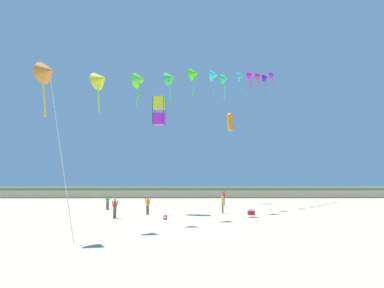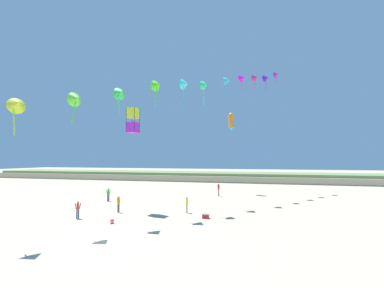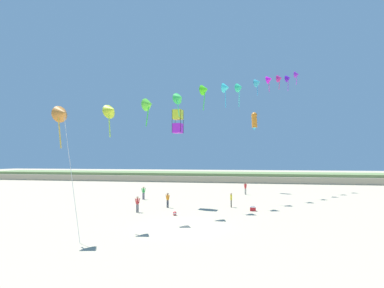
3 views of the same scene
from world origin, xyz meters
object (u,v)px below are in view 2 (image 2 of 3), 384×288
object	(u,v)px
person_near_right	(219,189)
beach_ball	(112,221)
person_far_left	(187,204)
large_kite_mid_trail	(231,121)
large_kite_low_lead	(133,120)
person_near_left	(108,194)
person_mid_center	(78,208)
beach_cooler	(206,216)
person_far_right	(119,203)

from	to	relation	value
person_near_right	beach_ball	size ratio (longest dim) A/B	4.81
person_near_right	beach_ball	distance (m)	18.37
person_near_right	beach_ball	xyz separation A→B (m)	(-6.15, -17.30, -0.83)
person_far_left	large_kite_mid_trail	distance (m)	19.34
large_kite_low_lead	person_near_left	bearing A→B (deg)	141.49
person_far_left	beach_ball	distance (m)	7.31
person_mid_center	large_kite_low_lead	world-z (taller)	large_kite_low_lead
large_kite_low_lead	beach_cooler	world-z (taller)	large_kite_low_lead
large_kite_mid_trail	beach_ball	world-z (taller)	large_kite_mid_trail
person_mid_center	large_kite_mid_trail	world-z (taller)	large_kite_mid_trail
person_far_right	beach_ball	distance (m)	4.42
person_far_left	beach_ball	world-z (taller)	person_far_left
person_far_right	large_kite_mid_trail	world-z (taller)	large_kite_mid_trail
large_kite_mid_trail	beach_cooler	bearing A→B (deg)	-91.85
large_kite_low_lead	person_far_right	bearing A→B (deg)	-120.17
large_kite_mid_trail	beach_ball	xyz separation A→B (m)	(-7.59, -21.58, -11.06)
person_mid_center	large_kite_mid_trail	size ratio (longest dim) A/B	0.54
person_mid_center	beach_cooler	world-z (taller)	person_mid_center
person_near_right	large_kite_mid_trail	xyz separation A→B (m)	(1.44, 4.28, 10.23)
person_near_right	person_mid_center	bearing A→B (deg)	-121.25
person_near_right	large_kite_low_lead	world-z (taller)	large_kite_low_lead
person_mid_center	person_near_right	bearing A→B (deg)	58.75
beach_cooler	beach_ball	distance (m)	7.91
person_near_right	person_mid_center	distance (m)	19.32
beach_cooler	beach_ball	bearing A→B (deg)	-152.33
person_far_left	person_far_right	size ratio (longest dim) A/B	0.98
person_far_left	beach_cooler	xyz separation A→B (m)	(2.22, -1.81, -0.67)
person_near_right	large_kite_mid_trail	bearing A→B (deg)	71.39
large_kite_low_lead	large_kite_mid_trail	bearing A→B (deg)	62.19
beach_ball	person_mid_center	bearing A→B (deg)	168.61
person_mid_center	person_far_left	distance (m)	9.86
large_kite_mid_trail	person_mid_center	bearing A→B (deg)	-118.86
person_near_left	large_kite_low_lead	bearing A→B (deg)	-38.51
person_mid_center	person_far_right	xyz separation A→B (m)	(2.11, 3.21, 0.01)
person_far_right	beach_ball	world-z (taller)	person_far_right
person_far_right	beach_cooler	xyz separation A→B (m)	(8.77, -0.32, -0.69)
person_mid_center	large_kite_mid_trail	bearing A→B (deg)	61.14
person_near_left	person_far_right	size ratio (longest dim) A/B	1.05
person_near_left	large_kite_low_lead	world-z (taller)	large_kite_low_lead
person_near_left	beach_ball	xyz separation A→B (m)	(6.49, -9.67, -0.77)
beach_ball	person_far_left	bearing A→B (deg)	48.90
person_near_left	person_far_right	distance (m)	7.39
beach_ball	person_near_right	bearing A→B (deg)	70.44
large_kite_low_lead	beach_cooler	bearing A→B (deg)	-11.46
person_far_right	large_kite_low_lead	distance (m)	8.49
person_near_right	large_kite_low_lead	xyz separation A→B (m)	(-7.15, -12.00, 8.25)
large_kite_low_lead	large_kite_mid_trail	distance (m)	18.51
large_kite_mid_trail	beach_cooler	xyz separation A→B (m)	(-0.58, -17.91, -11.03)
person_near_right	large_kite_mid_trail	distance (m)	11.19
large_kite_low_lead	person_far_left	bearing A→B (deg)	1.86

